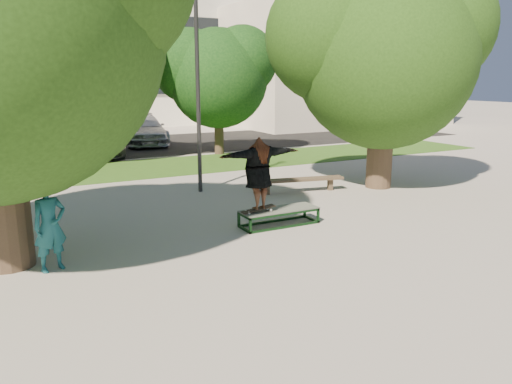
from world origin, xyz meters
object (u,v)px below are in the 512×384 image
bystander (50,226)px  car_grey (92,141)px  car_dark (59,134)px  bench (299,181)px  grind_box (279,217)px  tree_right (381,48)px  car_silver_b (143,130)px  lamppost (198,82)px

bystander → car_grey: bearing=57.5°
car_dark → bench: bearing=-68.6°
grind_box → car_grey: bearing=98.1°
grind_box → car_grey: car_grey is taller
grind_box → tree_right: bearing=24.8°
grind_box → car_dark: size_ratio=0.41×
grind_box → bystander: bearing=-174.3°
car_silver_b → grind_box: bearing=-87.0°
tree_right → bench: (-2.42, 0.46, -3.75)m
bench → car_grey: 10.73m
bench → car_grey: bearing=123.8°
bystander → car_grey: size_ratio=0.33×
car_grey → car_dark: bearing=111.7°
lamppost → grind_box: (0.27, -4.06, -2.96)m
grind_box → car_dark: bearing=100.1°
lamppost → car_dark: (-2.45, 11.27, -2.44)m
car_dark → car_grey: 2.92m
grind_box → lamppost: bearing=93.9°
car_grey → grind_box: bearing=-79.0°
car_grey → tree_right: bearing=-55.4°
tree_right → bystander: bearing=-164.5°
lamppost → bench: lamppost is taller
grind_box → bench: bearing=49.5°
tree_right → bystander: 10.36m
tree_right → car_silver_b: (-3.40, 13.42, -3.37)m
grind_box → car_silver_b: 15.62m
grind_box → car_dark: car_dark is taller
car_dark → grind_box: bearing=-79.8°
grind_box → bystander: 4.88m
grind_box → car_silver_b: bearing=85.4°
bystander → car_silver_b: bystander is taller
car_dark → car_grey: size_ratio=0.91×
bench → car_dark: 13.65m
car_dark → car_silver_b: bearing=3.5°
lamppost → grind_box: lamppost is taller
grind_box → car_silver_b: (1.25, 15.56, 0.54)m
bench → car_grey: car_grey is taller
car_dark → tree_right: bearing=-60.7°
bench → car_silver_b: 13.00m
tree_right → car_grey: size_ratio=1.36×
tree_right → bench: tree_right is taller
bench → car_grey: size_ratio=0.56×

